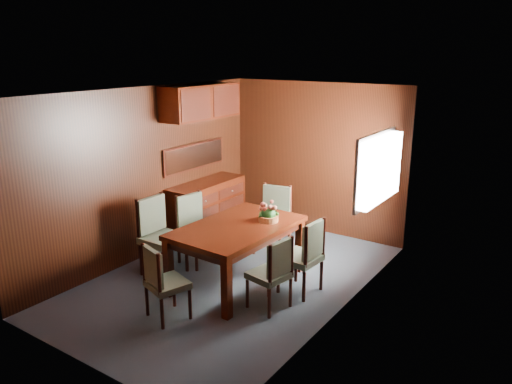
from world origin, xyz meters
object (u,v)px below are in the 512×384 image
Objects in this scene: dining_table at (237,233)px; chair_head at (162,279)px; chair_left_near at (158,231)px; chair_right_near at (273,270)px; flower_centerpiece at (269,212)px; sideboard at (207,210)px.

chair_head reaches higher than dining_table.
chair_left_near is 1.79m from chair_right_near.
chair_head is 3.26× the size of flower_centerpiece.
flower_centerpiece reaches higher than chair_head.
chair_left_near reaches higher than chair_right_near.
chair_head is (-0.89, -0.87, -0.00)m from chair_right_near.
flower_centerpiece reaches higher than dining_table.
dining_table is at bearing -125.94° from flower_centerpiece.
flower_centerpiece is at bearing 46.92° from chair_right_near.
chair_head is at bearing -61.45° from sideboard.
chair_right_near is 0.92m from flower_centerpiece.
sideboard is at bearing 67.02° from chair_right_near.
dining_table is 0.82m from chair_right_near.
chair_left_near is 1.49m from flower_centerpiece.
sideboard is 1.82m from flower_centerpiece.
dining_table is 6.36× the size of flower_centerpiece.
chair_head is (0.90, -0.87, -0.10)m from chair_left_near.
chair_left_near is 1.20× the size of chair_head.
chair_left_near is 3.92× the size of flower_centerpiece.
chair_left_near is 1.26m from chair_head.
flower_centerpiece is at bearing -23.75° from sideboard.
flower_centerpiece reaches higher than sideboard.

